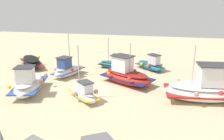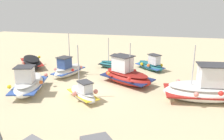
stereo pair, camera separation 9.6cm
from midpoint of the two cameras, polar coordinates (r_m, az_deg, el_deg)
ground_plane at (r=18.70m, az=-4.93°, el=-4.94°), size 58.92×58.92×0.00m
fishing_boat_0 at (r=17.87m, az=21.29°, el=-4.22°), size 5.66×3.08×3.98m
fishing_boat_1 at (r=26.16m, az=-18.47°, el=1.82°), size 3.97×4.26×1.06m
fishing_boat_2 at (r=19.11m, az=-19.08°, el=-3.09°), size 2.87×4.67×2.20m
fishing_boat_3 at (r=20.00m, az=3.51°, el=-1.13°), size 4.98×3.94×3.51m
fishing_boat_4 at (r=24.20m, az=9.29°, el=1.27°), size 3.22×3.04×1.68m
fishing_boat_5 at (r=22.30m, az=-10.33°, el=0.16°), size 2.38×3.70×3.99m
fishing_boat_6 at (r=23.28m, az=23.27°, el=-0.80°), size 2.63×3.88×0.88m
fishing_boat_7 at (r=24.42m, az=0.63°, el=1.55°), size 3.28×1.89×3.13m
fishing_boat_8 at (r=16.96m, az=-6.73°, el=-5.43°), size 2.96×2.80×3.86m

